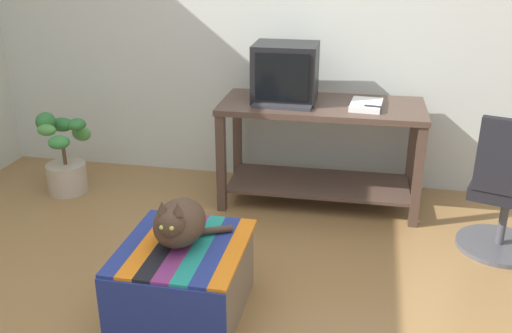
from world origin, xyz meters
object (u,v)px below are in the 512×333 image
at_px(ottoman_with_blanket, 185,279).
at_px(potted_plant, 65,159).
at_px(stapler, 373,109).
at_px(desk, 321,136).
at_px(tv_monitor, 285,73).
at_px(keyboard, 283,105).
at_px(office_chair, 507,195).
at_px(book, 366,105).
at_px(cat, 179,223).

height_order(ottoman_with_blanket, potted_plant, potted_plant).
distance_m(potted_plant, stapler, 2.30).
relative_size(desk, tv_monitor, 3.20).
bearing_deg(tv_monitor, keyboard, -87.05).
xyz_separation_m(desk, office_chair, (1.17, -0.51, -0.12)).
height_order(desk, office_chair, office_chair).
distance_m(book, potted_plant, 2.26).
distance_m(tv_monitor, keyboard, 0.25).
height_order(book, stapler, stapler).
height_order(tv_monitor, keyboard, tv_monitor).
xyz_separation_m(potted_plant, stapler, (2.24, 0.08, 0.50)).
xyz_separation_m(ottoman_with_blanket, office_chair, (1.71, 0.96, 0.19)).
relative_size(desk, office_chair, 1.59).
bearing_deg(stapler, ottoman_with_blanket, 154.20).
bearing_deg(potted_plant, book, 4.42).
distance_m(keyboard, cat, 1.37).
xyz_separation_m(ottoman_with_blanket, cat, (-0.02, 0.01, 0.31)).
distance_m(desk, cat, 1.56).
bearing_deg(ottoman_with_blanket, potted_plant, 137.13).
bearing_deg(tv_monitor, book, -8.23).
distance_m(desk, book, 0.40).
xyz_separation_m(cat, potted_plant, (-1.34, 1.25, -0.25)).
distance_m(book, ottoman_with_blanket, 1.75).
height_order(book, office_chair, office_chair).
distance_m(potted_plant, office_chair, 3.09).
distance_m(cat, office_chair, 1.98).
bearing_deg(desk, stapler, -22.28).
height_order(tv_monitor, cat, tv_monitor).
xyz_separation_m(tv_monitor, office_chair, (1.44, -0.54, -0.56)).
relative_size(tv_monitor, cat, 1.18).
xyz_separation_m(tv_monitor, book, (0.57, -0.07, -0.18)).
distance_m(keyboard, potted_plant, 1.72).
height_order(cat, office_chair, office_chair).
xyz_separation_m(desk, keyboard, (-0.25, -0.14, 0.25)).
distance_m(desk, stapler, 0.45).
distance_m(keyboard, stapler, 0.60).
bearing_deg(keyboard, book, 12.91).
relative_size(keyboard, ottoman_with_blanket, 0.58).
relative_size(book, office_chair, 0.33).
distance_m(book, cat, 1.68).
bearing_deg(tv_monitor, stapler, -16.13).
height_order(desk, ottoman_with_blanket, desk).
height_order(tv_monitor, office_chair, tv_monitor).
xyz_separation_m(book, office_chair, (0.87, -0.47, -0.38)).
bearing_deg(book, desk, 176.58).
bearing_deg(book, potted_plant, -171.26).
distance_m(ottoman_with_blanket, potted_plant, 1.85).
height_order(ottoman_with_blanket, cat, cat).
xyz_separation_m(tv_monitor, keyboard, (0.01, -0.17, -0.18)).
xyz_separation_m(cat, office_chair, (1.73, 0.95, -0.13)).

